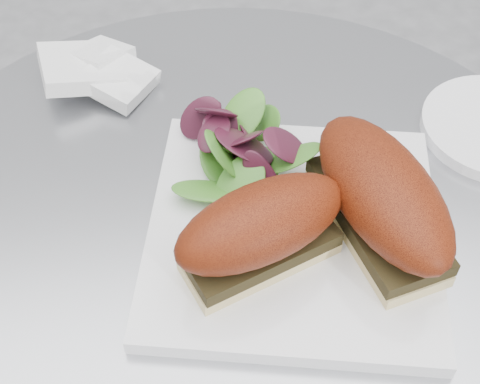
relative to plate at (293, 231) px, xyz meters
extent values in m
cylinder|color=#B0B2B7|center=(-0.05, 0.01, -0.02)|extent=(0.70, 0.70, 0.02)
cube|color=white|center=(0.00, 0.00, 0.00)|extent=(0.30, 0.30, 0.02)
cube|color=#EDDF94|center=(-0.03, -0.03, 0.01)|extent=(0.14, 0.10, 0.01)
cube|color=black|center=(-0.03, -0.03, 0.03)|extent=(0.14, 0.10, 0.01)
ellipsoid|color=maroon|center=(-0.03, -0.03, 0.06)|extent=(0.16, 0.12, 0.06)
cube|color=#EDDF94|center=(0.07, -0.01, 0.01)|extent=(0.10, 0.16, 0.01)
cube|color=black|center=(0.07, -0.01, 0.03)|extent=(0.10, 0.16, 0.01)
ellipsoid|color=maroon|center=(0.07, -0.01, 0.06)|extent=(0.12, 0.19, 0.06)
camera|label=1|loc=(-0.09, -0.35, 0.47)|focal=50.00mm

